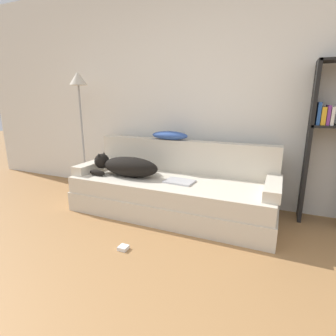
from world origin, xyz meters
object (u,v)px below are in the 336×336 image
dog (126,166)px  throw_pillow (170,135)px  couch (171,196)px  floor_lamp (80,101)px  bookshelf (332,136)px  power_adapter (123,248)px  laptop (179,181)px

dog → throw_pillow: (0.36, 0.43, 0.32)m
couch → floor_lamp: 1.78m
throw_pillow → bookshelf: (1.69, 0.10, 0.07)m
couch → bookshelf: bearing=15.9°
bookshelf → couch: bearing=-164.1°
throw_pillow → bookshelf: 1.70m
floor_lamp → bookshelf: bearing=3.8°
power_adapter → couch: bearing=84.8°
laptop → floor_lamp: size_ratio=0.20×
dog → power_adapter: dog is taller
power_adapter → bookshelf: bearing=39.2°
throw_pillow → floor_lamp: 1.32m
laptop → power_adapter: laptop is taller
laptop → dog: bearing=-174.9°
couch → throw_pillow: size_ratio=4.94×
couch → dog: dog is taller
floor_lamp → dog: bearing=-20.0°
laptop → couch: bearing=154.1°
couch → bookshelf: 1.74m
couch → floor_lamp: size_ratio=1.40×
floor_lamp → power_adapter: (1.35, -1.11, -1.22)m
floor_lamp → laptop: bearing=-11.3°
floor_lamp → throw_pillow: bearing=4.6°
couch → dog: size_ratio=2.72×
dog → couch: bearing=9.2°
laptop → power_adapter: bearing=-100.5°
couch → throw_pillow: (-0.17, 0.34, 0.64)m
couch → dog: bearing=-170.8°
laptop → throw_pillow: (-0.29, 0.41, 0.43)m
bookshelf → power_adapter: 2.26m
dog → laptop: 0.66m
dog → bookshelf: 2.16m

